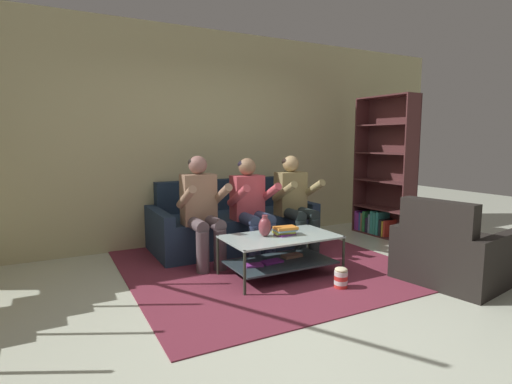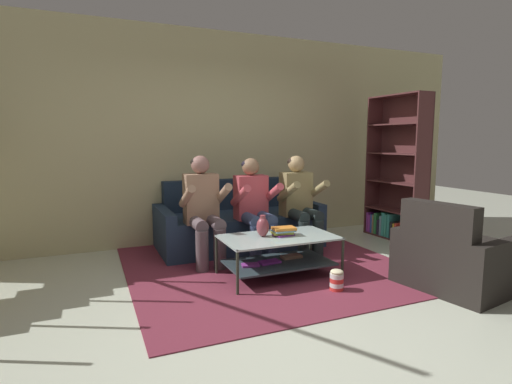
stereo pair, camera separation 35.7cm
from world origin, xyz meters
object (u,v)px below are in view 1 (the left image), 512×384
vase (265,226)px  bookshelf (384,182)px  person_seated_right (295,199)px  popcorn_tub (341,278)px  couch (232,225)px  book_stack (285,231)px  person_seated_left (202,206)px  armchair (452,254)px  coffee_table (280,249)px  person_seated_middle (252,204)px

vase → bookshelf: 2.60m
person_seated_right → popcorn_tub: size_ratio=5.84×
vase → popcorn_tub: bearing=-53.4°
couch → bookshelf: size_ratio=1.03×
vase → book_stack: vase is taller
person_seated_left → book_stack: (0.66, -0.71, -0.21)m
armchair → popcorn_tub: (-1.11, 0.36, -0.18)m
person_seated_right → coffee_table: person_seated_right is taller
person_seated_left → vase: size_ratio=5.57×
coffee_table → person_seated_middle: bearing=87.3°
coffee_table → vase: size_ratio=5.28×
coffee_table → armchair: (1.44, -0.95, -0.00)m
book_stack → popcorn_tub: book_stack is taller
couch → vase: bearing=-98.5°
vase → couch: bearing=81.5°
book_stack → popcorn_tub: bearing=-66.3°
book_stack → bookshelf: bearing=20.6°
person_seated_left → book_stack: size_ratio=4.95×
person_seated_middle → coffee_table: bearing=-92.7°
coffee_table → person_seated_left: bearing=129.0°
person_seated_middle → bookshelf: (2.27, 0.13, 0.14)m
book_stack → armchair: bearing=-35.0°
couch → person_seated_left: size_ratio=1.69×
couch → person_seated_left: (-0.63, -0.58, 0.39)m
couch → book_stack: (0.03, -1.29, 0.19)m
person_seated_left → armchair: (2.03, -1.68, -0.40)m
coffee_table → book_stack: (0.06, 0.02, 0.19)m
coffee_table → armchair: size_ratio=1.11×
coffee_table → popcorn_tub: bearing=-60.6°
armchair → book_stack: bearing=145.0°
person_seated_middle → armchair: bearing=-50.0°
coffee_table → armchair: bearing=-33.3°
couch → person_seated_right: person_seated_right is taller
person_seated_middle → armchair: (1.41, -1.67, -0.38)m
person_seated_left → person_seated_middle: person_seated_left is taller
person_seated_right → armchair: 1.89m
armchair → popcorn_tub: armchair is taller
person_seated_left → coffee_table: bearing=-51.0°
person_seated_right → person_seated_left: bearing=179.9°
book_stack → popcorn_tub: size_ratio=1.20×
person_seated_middle → popcorn_tub: size_ratio=5.75×
vase → armchair: bearing=-32.4°
person_seated_left → person_seated_middle: (0.63, -0.00, -0.02)m
couch → armchair: couch is taller
person_seated_left → vase: (0.44, -0.67, -0.15)m
person_seated_middle → person_seated_right: (0.63, 0.00, 0.01)m
couch → vase: couch is taller
book_stack → couch: bearing=91.3°
person_seated_left → person_seated_right: 1.25m
person_seated_right → book_stack: 0.95m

